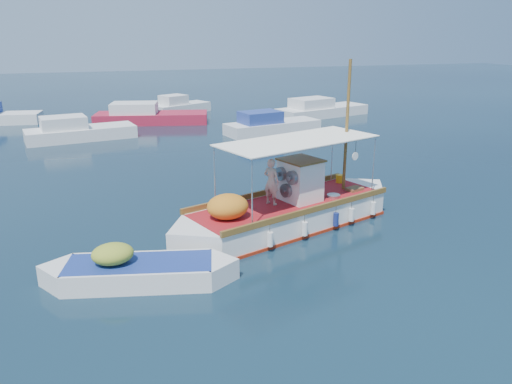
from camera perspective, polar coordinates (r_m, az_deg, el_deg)
name	(u,v)px	position (r m, az deg, el deg)	size (l,w,h in m)	color
ground	(268,226)	(18.41, 1.37, -3.89)	(160.00, 160.00, 0.00)	black
fishing_caique	(288,212)	(18.25, 3.69, -2.33)	(9.42, 4.93, 6.07)	white
dinghy	(138,273)	(14.72, -13.35, -9.01)	(5.52, 2.47, 1.38)	white
bg_boat_nw	(78,132)	(35.14, -19.72, 6.44)	(7.21, 3.58, 1.80)	silver
bg_boat_n	(148,117)	(40.22, -12.23, 8.40)	(8.99, 4.64, 1.80)	#A71B34
bg_boat_ne	(270,126)	(35.30, 1.62, 7.52)	(7.11, 3.55, 1.80)	silver
bg_boat_e	(320,111)	(42.88, 7.32, 9.22)	(8.63, 4.83, 1.80)	silver
bg_boat_far_n	(180,107)	(44.93, -8.74, 9.55)	(5.52, 4.15, 1.80)	silver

